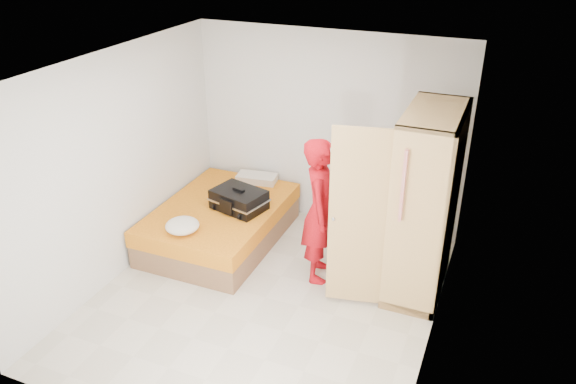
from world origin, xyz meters
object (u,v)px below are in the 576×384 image
at_px(person, 321,210).
at_px(round_cushion, 182,226).
at_px(bed, 220,223).
at_px(suitcase, 239,200).
at_px(wardrobe, 419,209).

distance_m(person, round_cushion, 1.64).
height_order(bed, person, person).
bearing_deg(bed, round_cushion, -97.61).
relative_size(bed, round_cushion, 5.07).
bearing_deg(suitcase, round_cushion, -101.04).
distance_m(wardrobe, person, 1.08).
distance_m(person, suitcase, 1.24).
bearing_deg(bed, person, -9.44).
height_order(bed, wardrobe, wardrobe).
distance_m(bed, person, 1.59).
bearing_deg(person, round_cushion, 94.35).
height_order(wardrobe, round_cushion, wardrobe).
bearing_deg(person, bed, 67.89).
distance_m(wardrobe, suitcase, 2.27).
height_order(suitcase, round_cushion, suitcase).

